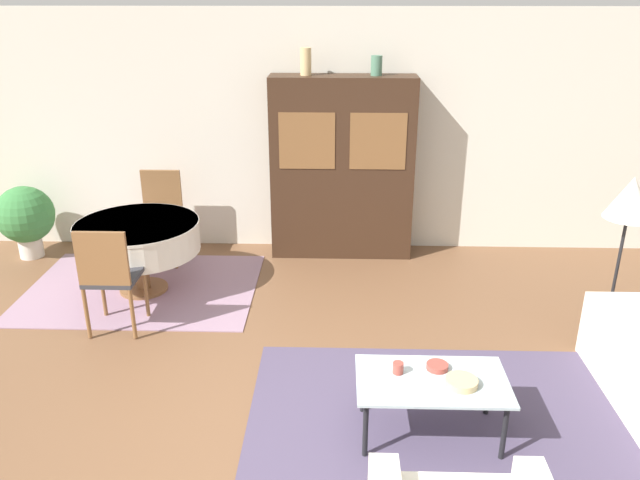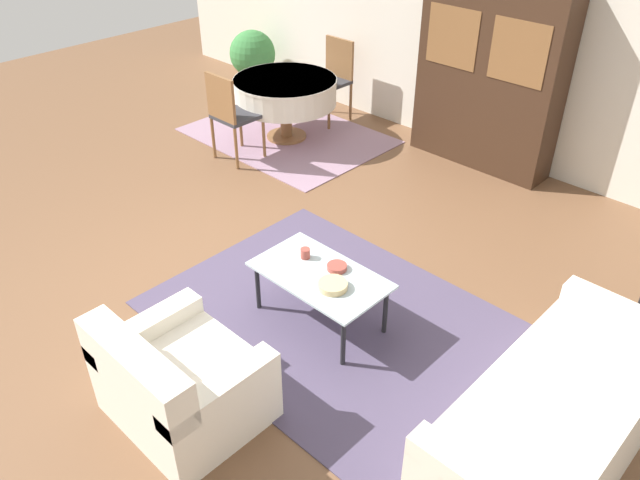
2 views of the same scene
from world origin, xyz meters
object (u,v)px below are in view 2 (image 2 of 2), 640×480
object	(u,v)px
armchair	(179,383)
display_cabinet	(490,74)
bowl	(333,285)
couch	(566,416)
dining_chair_near	(230,112)
potted_plant	(253,55)
dining_chair_far	(333,75)
bowl_small	(337,267)
coffee_table	(320,279)
dining_table	(285,91)
cup	(305,253)

from	to	relation	value
armchair	display_cabinet	world-z (taller)	display_cabinet
display_cabinet	bowl	world-z (taller)	display_cabinet
couch	display_cabinet	distance (m)	4.00
couch	dining_chair_near	xyz separation A→B (m)	(-4.50, 1.15, 0.29)
dining_chair_near	potted_plant	bearing A→B (deg)	132.99
dining_chair_far	bowl_small	bearing A→B (deg)	133.28
bowl	potted_plant	world-z (taller)	potted_plant
coffee_table	bowl_small	size ratio (longest dim) A/B	6.78
armchair	bowl	size ratio (longest dim) A/B	4.38
dining_chair_far	bowl	size ratio (longest dim) A/B	4.68
dining_table	potted_plant	world-z (taller)	potted_plant
bowl	armchair	bearing A→B (deg)	-98.19
bowl	bowl_small	size ratio (longest dim) A/B	1.43
cup	potted_plant	size ratio (longest dim) A/B	0.10
dining_chair_far	bowl_small	xyz separation A→B (m)	(2.67, -2.83, -0.12)
coffee_table	potted_plant	world-z (taller)	potted_plant
armchair	cup	size ratio (longest dim) A/B	11.57
coffee_table	cup	world-z (taller)	cup
armchair	bowl_small	distance (m)	1.42
dining_chair_far	bowl	xyz separation A→B (m)	(2.80, -3.02, -0.11)
dining_chair_near	potted_plant	size ratio (longest dim) A/B	1.20
dining_table	armchair	bearing A→B (deg)	-52.50
armchair	coffee_table	world-z (taller)	armchair
coffee_table	display_cabinet	xyz separation A→B (m)	(-0.60, 3.20, 0.61)
display_cabinet	dining_chair_far	size ratio (longest dim) A/B	2.02
couch	dining_chair_far	world-z (taller)	dining_chair_far
dining_table	dining_chair_near	size ratio (longest dim) A/B	1.21
display_cabinet	bowl_small	xyz separation A→B (m)	(0.66, -3.08, -0.54)
coffee_table	potted_plant	size ratio (longest dim) A/B	1.22
dining_table	coffee_table	bearing A→B (deg)	-39.21
armchair	coffee_table	size ratio (longest dim) A/B	0.92
dining_chair_far	cup	bearing A→B (deg)	129.62
bowl	bowl_small	xyz separation A→B (m)	(-0.13, 0.19, -0.00)
armchair	dining_chair_far	xyz separation A→B (m)	(-2.62, 4.25, 0.29)
cup	coffee_table	bearing A→B (deg)	-17.48
dining_table	bowl_small	world-z (taller)	dining_table
dining_table	bowl	xyz separation A→B (m)	(2.80, -2.20, -0.12)
armchair	dining_table	xyz separation A→B (m)	(-2.62, 3.42, 0.30)
dining_chair_near	bowl_small	distance (m)	2.92
couch	bowl_small	distance (m)	1.84
coffee_table	dining_chair_near	xyz separation A→B (m)	(-2.62, 1.31, 0.18)
dining_table	dining_chair_far	bearing A→B (deg)	90.00
couch	cup	world-z (taller)	couch
bowl_small	dining_chair_far	bearing A→B (deg)	133.28
coffee_table	bowl	xyz separation A→B (m)	(0.18, -0.06, 0.07)
dining_chair_near	dining_table	bearing A→B (deg)	90.00
cup	couch	bearing A→B (deg)	2.39
dining_table	bowl	distance (m)	3.56
armchair	dining_table	world-z (taller)	armchair
potted_plant	display_cabinet	bearing A→B (deg)	3.76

